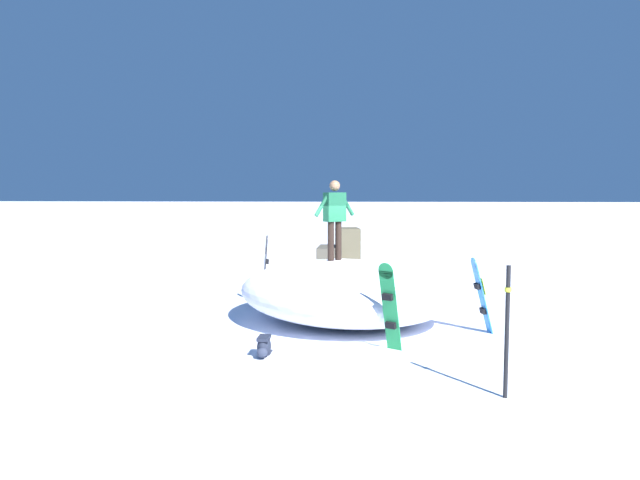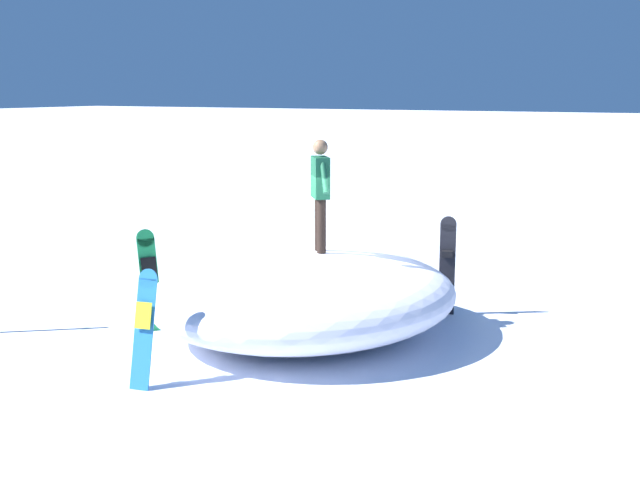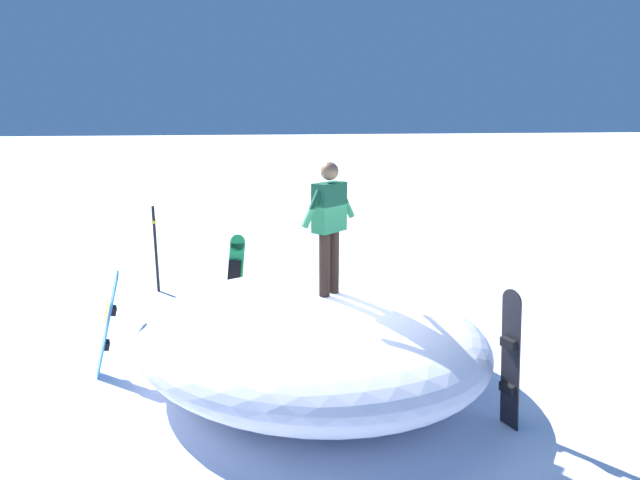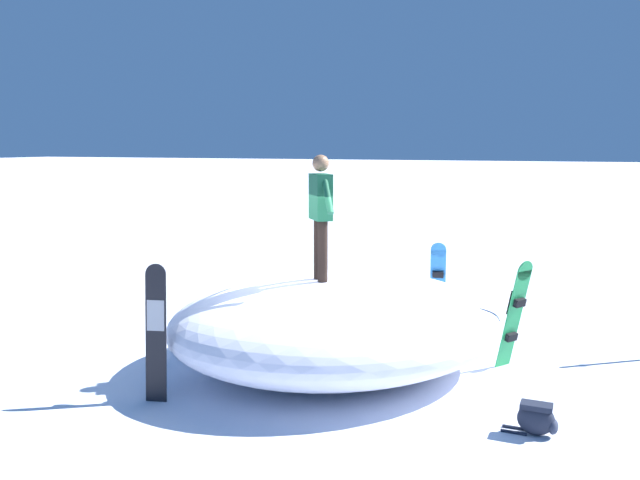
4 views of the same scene
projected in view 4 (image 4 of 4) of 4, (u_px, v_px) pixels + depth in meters
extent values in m
plane|color=white|center=(289.00, 371.00, 9.45)|extent=(240.00, 240.00, 0.00)
ellipsoid|color=white|center=(337.00, 322.00, 9.56)|extent=(6.43, 6.35, 1.31)
cylinder|color=black|center=(319.00, 249.00, 9.34)|extent=(0.14, 0.14, 0.85)
cylinder|color=black|center=(323.00, 251.00, 9.15)|extent=(0.14, 0.14, 0.85)
cube|color=#195638|center=(321.00, 197.00, 9.14)|extent=(0.50, 0.46, 0.63)
sphere|color=#936B4C|center=(321.00, 163.00, 9.07)|extent=(0.23, 0.23, 0.23)
cylinder|color=#195638|center=(314.00, 191.00, 9.44)|extent=(0.37, 0.31, 0.52)
cylinder|color=#195638|center=(327.00, 195.00, 8.82)|extent=(0.37, 0.31, 0.52)
cube|color=#1E8C47|center=(513.00, 319.00, 9.45)|extent=(0.44, 0.45, 1.46)
cylinder|color=#1E8C47|center=(525.00, 271.00, 9.21)|extent=(0.29, 0.23, 0.29)
cube|color=black|center=(515.00, 302.00, 9.40)|extent=(0.25, 0.21, 0.35)
cube|color=black|center=(520.00, 303.00, 9.33)|extent=(0.21, 0.18, 0.12)
cube|color=black|center=(511.00, 337.00, 9.50)|extent=(0.21, 0.18, 0.12)
cube|color=black|center=(156.00, 338.00, 8.29)|extent=(0.21, 0.29, 1.60)
cylinder|color=black|center=(156.00, 274.00, 8.24)|extent=(0.10, 0.27, 0.27)
cube|color=#B2B2B7|center=(156.00, 316.00, 8.26)|extent=(0.09, 0.23, 0.38)
cube|color=black|center=(157.00, 314.00, 8.32)|extent=(0.12, 0.20, 0.12)
cube|color=black|center=(157.00, 360.00, 8.35)|extent=(0.12, 0.20, 0.12)
cube|color=#2672BF|center=(438.00, 287.00, 11.75)|extent=(0.43, 0.33, 1.39)
cylinder|color=#2672BF|center=(439.00, 250.00, 11.47)|extent=(0.13, 0.28, 0.26)
cube|color=yellow|center=(438.00, 273.00, 11.70)|extent=(0.14, 0.24, 0.33)
cube|color=black|center=(438.00, 274.00, 11.61)|extent=(0.13, 0.20, 0.12)
cube|color=black|center=(437.00, 301.00, 11.81)|extent=(0.13, 0.20, 0.12)
ellipsoid|color=#1E2333|center=(536.00, 419.00, 7.36)|extent=(0.25, 0.41, 0.36)
ellipsoid|color=#2B3144|center=(553.00, 427.00, 7.30)|extent=(0.18, 0.12, 0.17)
cube|color=#1E2333|center=(536.00, 406.00, 7.34)|extent=(0.21, 0.35, 0.06)
cylinder|color=#1E2333|center=(515.00, 428.00, 7.53)|extent=(0.04, 0.28, 0.04)
cylinder|color=#1E2333|center=(514.00, 432.00, 7.41)|extent=(0.04, 0.28, 0.04)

